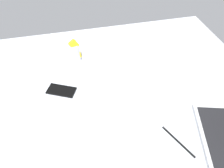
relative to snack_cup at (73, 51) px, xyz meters
The scene contains 4 objects.
bed_mattress 65.90cm from the snack_cup, 22.09° to the left, with size 180.00×140.00×18.00cm, color #B7BCC6.
snack_cup is the anchor object (origin of this frame).
cell_phone 25.33cm from the snack_cup, 19.86° to the right, with size 6.80×14.00×0.80cm, color black.
charger_cable 71.76cm from the snack_cup, 30.49° to the left, with size 17.00×0.60×0.60cm, color black.
Camera 1 is at (35.12, -22.85, 94.70)cm, focal length 32.80 mm.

